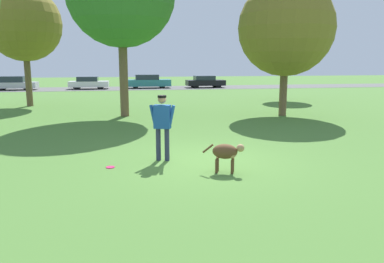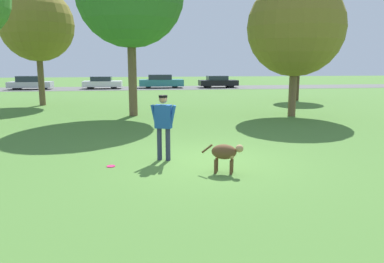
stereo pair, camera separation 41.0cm
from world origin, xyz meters
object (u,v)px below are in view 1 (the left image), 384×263
(frisbee, at_px, (110,167))
(tree_far_left, at_px, (24,24))
(person, at_px, (162,122))
(dog, at_px, (226,152))
(parked_car_black, at_px, (205,82))
(parked_car_teal, at_px, (148,82))
(parked_car_white, at_px, (89,83))
(parked_car_silver, at_px, (14,83))
(tree_far_right, at_px, (287,48))
(tree_near_right, at_px, (286,28))

(frisbee, relative_size, tree_far_left, 0.03)
(person, distance_m, dog, 2.04)
(parked_car_black, bearing_deg, dog, -102.60)
(parked_car_teal, bearing_deg, parked_car_white, -176.89)
(parked_car_teal, bearing_deg, frisbee, -95.99)
(parked_car_white, distance_m, parked_car_teal, 5.91)
(frisbee, distance_m, parked_car_silver, 30.81)
(tree_far_right, xyz_separation_m, parked_car_black, (-2.65, 13.88, -2.96))
(person, bearing_deg, frisbee, -140.25)
(tree_far_left, xyz_separation_m, parked_car_silver, (-4.58, 14.48, -4.18))
(parked_car_white, bearing_deg, parked_car_black, 1.11)
(person, bearing_deg, dog, -23.78)
(parked_car_teal, xyz_separation_m, parked_car_black, (5.94, -0.43, -0.05))
(dog, height_order, parked_car_white, parked_car_white)
(parked_car_black, bearing_deg, parked_car_teal, 174.96)
(tree_far_right, height_order, parked_car_teal, tree_far_right)
(parked_car_white, bearing_deg, frisbee, -82.88)
(frisbee, xyz_separation_m, tree_far_right, (11.67, 15.31, 3.58))
(frisbee, xyz_separation_m, tree_far_left, (-5.14, 14.75, 4.81))
(dog, relative_size, tree_far_right, 0.19)
(person, distance_m, parked_car_black, 29.74)
(dog, bearing_deg, parked_car_white, 121.62)
(dog, bearing_deg, parked_car_silver, 133.64)
(tree_far_left, bearing_deg, parked_car_white, 80.91)
(tree_far_left, xyz_separation_m, parked_car_teal, (8.23, 14.87, -4.15))
(dog, relative_size, tree_near_right, 0.15)
(dog, relative_size, parked_car_white, 0.25)
(person, distance_m, tree_near_right, 10.73)
(tree_near_right, relative_size, parked_car_white, 1.69)
(parked_car_silver, relative_size, parked_car_white, 1.06)
(tree_near_right, bearing_deg, person, -131.96)
(person, bearing_deg, parked_car_teal, 108.21)
(tree_near_right, distance_m, parked_car_teal, 22.44)
(frisbee, distance_m, parked_car_black, 30.56)
(person, relative_size, dog, 1.80)
(parked_car_black, bearing_deg, tree_far_right, -80.06)
(person, height_order, parked_car_teal, person)
(frisbee, xyz_separation_m, parked_car_black, (9.03, 29.19, 0.62))
(parked_car_silver, bearing_deg, person, -67.97)
(frisbee, height_order, parked_car_black, parked_car_black)
(parked_car_white, bearing_deg, parked_car_teal, 4.79)
(tree_far_left, relative_size, tree_far_right, 1.37)
(dog, height_order, parked_car_black, parked_car_black)
(tree_far_right, relative_size, parked_car_black, 1.28)
(parked_car_teal, bearing_deg, tree_far_right, -59.09)
(dog, height_order, tree_far_left, tree_far_left)
(dog, bearing_deg, parked_car_teal, 110.57)
(tree_near_right, distance_m, parked_car_silver, 27.98)
(parked_car_silver, bearing_deg, tree_far_right, -32.13)
(person, xyz_separation_m, tree_near_right, (6.85, 7.62, 3.17))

